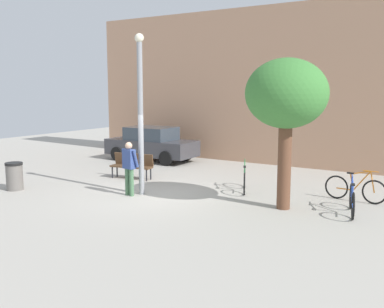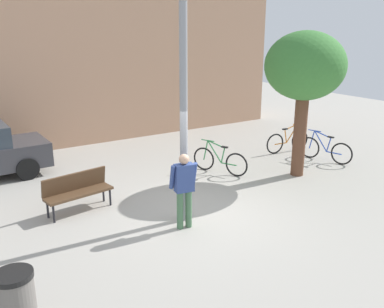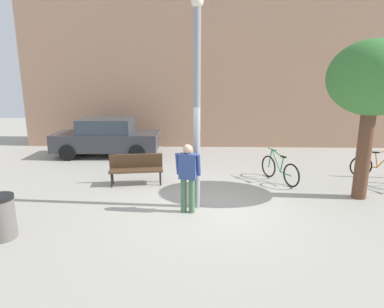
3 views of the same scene
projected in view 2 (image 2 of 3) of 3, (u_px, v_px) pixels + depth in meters
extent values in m
plane|color=#A8A399|center=(196.00, 216.00, 9.68)|extent=(36.00, 36.00, 0.00)
cube|color=tan|center=(73.00, 50.00, 15.37)|extent=(16.84, 2.00, 6.76)
cylinder|color=gray|center=(184.00, 118.00, 8.83)|extent=(0.17, 0.17, 4.68)
cylinder|color=#47704C|center=(180.00, 210.00, 8.96)|extent=(0.14, 0.14, 0.85)
cylinder|color=#47704C|center=(189.00, 209.00, 9.04)|extent=(0.14, 0.14, 0.85)
cube|color=#334784|center=(184.00, 178.00, 8.79)|extent=(0.43, 0.28, 0.60)
sphere|color=tan|center=(184.00, 159.00, 8.67)|extent=(0.22, 0.22, 0.22)
cylinder|color=#334784|center=(172.00, 177.00, 8.73)|extent=(0.13, 0.24, 0.55)
cylinder|color=#334784|center=(194.00, 174.00, 8.92)|extent=(0.13, 0.24, 0.55)
cube|color=#513823|center=(79.00, 194.00, 9.79)|extent=(1.65, 0.69, 0.06)
cube|color=#513823|center=(75.00, 182.00, 9.85)|extent=(1.60, 0.38, 0.44)
cylinder|color=black|center=(110.00, 197.00, 10.20)|extent=(0.05, 0.05, 0.42)
cylinder|color=black|center=(54.00, 214.00, 9.28)|extent=(0.05, 0.05, 0.42)
cylinder|color=black|center=(103.00, 193.00, 10.43)|extent=(0.05, 0.05, 0.42)
cylinder|color=black|center=(48.00, 209.00, 9.51)|extent=(0.05, 0.05, 0.42)
cylinder|color=brown|center=(300.00, 135.00, 12.04)|extent=(0.37, 0.37, 2.39)
ellipsoid|color=#3B7B35|center=(305.00, 66.00, 11.47)|extent=(2.22, 2.22, 1.89)
torus|color=black|center=(309.00, 147.00, 13.89)|extent=(0.24, 0.70, 0.71)
torus|color=black|center=(342.00, 154.00, 13.19)|extent=(0.24, 0.70, 0.71)
cylinder|color=blue|center=(320.00, 141.00, 13.58)|extent=(0.17, 0.49, 0.64)
cylinder|color=blue|center=(323.00, 134.00, 13.48)|extent=(0.19, 0.57, 0.18)
cylinder|color=blue|center=(329.00, 145.00, 13.42)|extent=(0.07, 0.14, 0.48)
cylinder|color=blue|center=(334.00, 153.00, 13.36)|extent=(0.17, 0.49, 0.04)
cylinder|color=blue|center=(312.00, 139.00, 13.77)|extent=(0.08, 0.17, 0.63)
cube|color=black|center=(331.00, 137.00, 13.31)|extent=(0.13, 0.21, 0.04)
cylinder|color=blue|center=(315.00, 131.00, 13.64)|extent=(0.15, 0.43, 0.03)
torus|color=black|center=(300.00, 140.00, 14.82)|extent=(0.71, 0.11, 0.71)
torus|color=black|center=(275.00, 144.00, 14.33)|extent=(0.71, 0.11, 0.71)
cylinder|color=orange|center=(292.00, 133.00, 14.57)|extent=(0.50, 0.08, 0.64)
cylinder|color=orange|center=(292.00, 127.00, 14.48)|extent=(0.58, 0.09, 0.18)
cylinder|color=orange|center=(286.00, 136.00, 14.47)|extent=(0.14, 0.05, 0.48)
cylinder|color=orange|center=(281.00, 144.00, 14.45)|extent=(0.50, 0.08, 0.04)
cylinder|color=orange|center=(299.00, 132.00, 14.70)|extent=(0.17, 0.05, 0.63)
cube|color=black|center=(285.00, 129.00, 14.37)|extent=(0.21, 0.10, 0.04)
cylinder|color=orange|center=(298.00, 124.00, 14.58)|extent=(0.44, 0.07, 0.03)
torus|color=black|center=(204.00, 159.00, 12.70)|extent=(0.35, 0.66, 0.71)
torus|color=black|center=(236.00, 165.00, 12.14)|extent=(0.35, 0.66, 0.71)
cylinder|color=#338447|center=(214.00, 152.00, 12.43)|extent=(0.25, 0.47, 0.64)
cylinder|color=#338447|center=(216.00, 144.00, 12.33)|extent=(0.28, 0.54, 0.18)
cylinder|color=#338447|center=(223.00, 155.00, 12.31)|extent=(0.09, 0.14, 0.48)
cylinder|color=#338447|center=(229.00, 164.00, 12.27)|extent=(0.25, 0.47, 0.04)
cylinder|color=#338447|center=(206.00, 150.00, 12.58)|extent=(0.10, 0.16, 0.63)
cube|color=black|center=(225.00, 147.00, 12.20)|extent=(0.16, 0.21, 0.04)
cylinder|color=#338447|center=(208.00, 140.00, 12.46)|extent=(0.22, 0.41, 0.03)
cylinder|color=black|center=(15.00, 155.00, 13.19)|extent=(0.65, 0.24, 0.64)
cylinder|color=black|center=(27.00, 169.00, 11.92)|extent=(0.65, 0.24, 0.64)
cylinder|color=#66605B|center=(17.00, 303.00, 5.96)|extent=(0.53, 0.53, 0.83)
cylinder|color=black|center=(13.00, 276.00, 5.83)|extent=(0.56, 0.56, 0.08)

